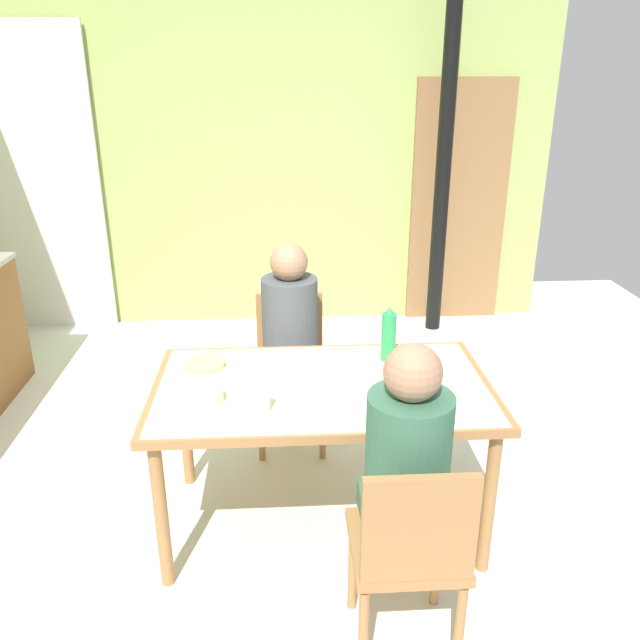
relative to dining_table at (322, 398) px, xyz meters
The scene contains 20 objects.
ground_plane 0.75m from the dining_table, behind, with size 7.16×7.16×0.00m, color silver.
wall_back 2.92m from the dining_table, 96.60° to the left, with size 4.77×0.10×2.86m, color #A4BC63.
door_wooden 3.04m from the dining_table, 64.03° to the left, with size 0.80×0.05×2.00m, color #956941.
stove_pipe_column 2.79m from the dining_table, 65.73° to the left, with size 0.12×0.12×2.86m, color black.
curtain_panel 3.43m from the dining_table, 127.25° to the left, with size 0.90×0.03×2.40m, color white.
dining_table is the anchor object (origin of this frame).
chair_near_diner 0.84m from the dining_table, 71.78° to the right, with size 0.40×0.40×0.87m.
chair_far_diner 0.81m from the dining_table, 99.49° to the left, with size 0.40×0.40×0.87m.
person_near_diner 0.71m from the dining_table, 68.28° to the right, with size 0.30×0.37×0.77m.
person_far_diner 0.67m from the dining_table, 101.45° to the left, with size 0.30×0.37×0.77m.
water_bottle_green_near 0.46m from the dining_table, 35.90° to the left, with size 0.07×0.07×0.27m.
serving_bowl_center 0.54m from the dining_table, 165.76° to the right, with size 0.17×0.17×0.06m, color silver.
dinner_plate_near_left 0.32m from the dining_table, behind, with size 0.19×0.19×0.01m, color white.
dinner_plate_near_right 0.31m from the dining_table, 106.31° to the right, with size 0.22×0.22×0.01m, color white.
dinner_plate_far_center 0.29m from the dining_table, 46.85° to the right, with size 0.22×0.22×0.01m, color white.
drinking_glass_by_near_diner 0.36m from the dining_table, 139.56° to the right, with size 0.06×0.06×0.10m, color silver.
bread_plate_sliced 0.59m from the dining_table, 157.76° to the left, with size 0.19×0.19×0.02m, color #DBB77A.
cutlery_knife_near 0.36m from the dining_table, 115.01° to the left, with size 0.15×0.02×0.00m, color silver.
cutlery_fork_near 0.24m from the dining_table, 61.23° to the left, with size 0.15×0.02×0.00m, color silver.
cutlery_knife_far 0.52m from the dining_table, 36.39° to the right, with size 0.15×0.02×0.00m, color silver.
Camera 1 is at (0.16, -2.58, 2.06)m, focal length 35.88 mm.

